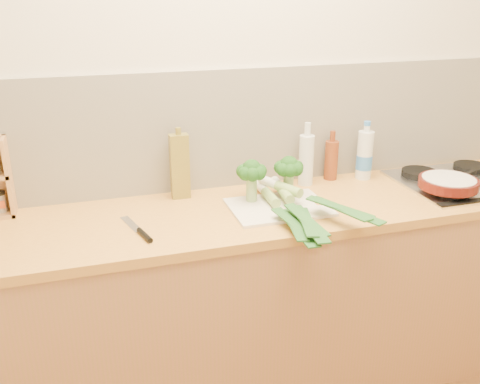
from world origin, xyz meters
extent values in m
plane|color=beige|center=(0.00, 1.50, 1.30)|extent=(3.50, 0.00, 3.50)
cube|color=silver|center=(0.00, 1.49, 1.17)|extent=(3.20, 0.02, 0.54)
cube|color=#A26A43|center=(0.00, 1.20, 0.43)|extent=(3.20, 0.60, 0.86)
cube|color=gold|center=(0.00, 1.20, 0.88)|extent=(3.20, 0.62, 0.04)
cube|color=silver|center=(1.02, 1.20, 0.91)|extent=(0.58, 0.50, 0.01)
cylinder|color=black|center=(0.87, 1.08, 0.93)|extent=(0.17, 0.17, 0.03)
cylinder|color=black|center=(0.87, 1.32, 0.93)|extent=(0.17, 0.17, 0.03)
cylinder|color=black|center=(1.17, 1.32, 0.93)|extent=(0.17, 0.17, 0.03)
cube|color=white|center=(0.08, 1.16, 0.91)|extent=(0.41, 0.30, 0.01)
cylinder|color=#82A560|center=(-0.01, 1.25, 0.96)|extent=(0.05, 0.05, 0.09)
sphere|color=#14350E|center=(-0.01, 1.25, 1.06)|extent=(0.08, 0.08, 0.08)
sphere|color=#14350E|center=(0.03, 1.25, 1.04)|extent=(0.06, 0.06, 0.06)
sphere|color=#14350E|center=(0.01, 1.28, 1.04)|extent=(0.06, 0.06, 0.06)
sphere|color=#14350E|center=(-0.02, 1.29, 1.04)|extent=(0.06, 0.06, 0.06)
sphere|color=#14350E|center=(-0.04, 1.27, 1.04)|extent=(0.06, 0.06, 0.06)
sphere|color=#14350E|center=(-0.04, 1.24, 1.04)|extent=(0.06, 0.06, 0.06)
sphere|color=#14350E|center=(-0.02, 1.22, 1.04)|extent=(0.06, 0.06, 0.06)
sphere|color=#14350E|center=(0.01, 1.22, 1.04)|extent=(0.06, 0.06, 0.06)
cylinder|color=#82A560|center=(0.16, 1.26, 0.96)|extent=(0.05, 0.05, 0.09)
sphere|color=#14350E|center=(0.16, 1.26, 1.06)|extent=(0.08, 0.08, 0.08)
sphere|color=#14350E|center=(0.20, 1.26, 1.04)|extent=(0.06, 0.06, 0.06)
sphere|color=#14350E|center=(0.18, 1.29, 1.04)|extent=(0.06, 0.06, 0.06)
sphere|color=#14350E|center=(0.15, 1.30, 1.04)|extent=(0.06, 0.06, 0.06)
sphere|color=#14350E|center=(0.13, 1.28, 1.04)|extent=(0.06, 0.06, 0.06)
sphere|color=#14350E|center=(0.13, 1.24, 1.04)|extent=(0.06, 0.06, 0.06)
sphere|color=#14350E|center=(0.15, 1.22, 1.04)|extent=(0.06, 0.06, 0.06)
sphere|color=#14350E|center=(0.18, 1.23, 1.04)|extent=(0.06, 0.06, 0.06)
cylinder|color=white|center=(0.06, 1.34, 0.93)|extent=(0.04, 0.12, 0.04)
cylinder|color=#81A351|center=(0.06, 1.21, 0.93)|extent=(0.05, 0.15, 0.04)
cube|color=#19461B|center=(0.05, 0.91, 0.93)|extent=(0.11, 0.30, 0.02)
cube|color=#19461B|center=(0.05, 0.89, 0.94)|extent=(0.06, 0.34, 0.01)
cube|color=#19461B|center=(0.05, 0.92, 0.94)|extent=(0.09, 0.28, 0.02)
cylinder|color=white|center=(0.13, 1.30, 0.95)|extent=(0.05, 0.11, 0.04)
cylinder|color=#81A351|center=(0.12, 1.19, 0.95)|extent=(0.05, 0.14, 0.04)
cube|color=#19461B|center=(0.09, 0.90, 0.95)|extent=(0.12, 0.30, 0.02)
cube|color=#19461B|center=(0.09, 0.88, 0.95)|extent=(0.08, 0.34, 0.01)
cube|color=#19461B|center=(0.09, 0.91, 0.96)|extent=(0.08, 0.28, 0.02)
cylinder|color=white|center=(0.09, 1.30, 0.97)|extent=(0.08, 0.11, 0.04)
cylinder|color=#81A351|center=(0.13, 1.19, 0.97)|extent=(0.09, 0.14, 0.04)
cube|color=#19461B|center=(0.25, 0.93, 0.97)|extent=(0.12, 0.30, 0.02)
cube|color=#19461B|center=(0.26, 0.91, 0.97)|extent=(0.19, 0.33, 0.01)
cube|color=#19461B|center=(0.25, 0.94, 0.97)|extent=(0.20, 0.25, 0.02)
cube|color=silver|center=(-0.53, 1.18, 0.90)|extent=(0.07, 0.17, 0.00)
cylinder|color=black|center=(-0.50, 1.05, 0.91)|extent=(0.05, 0.11, 0.02)
cylinder|color=#49110C|center=(0.85, 1.08, 0.96)|extent=(0.26, 0.26, 0.04)
cylinder|color=beige|center=(0.85, 1.08, 0.98)|extent=(0.23, 0.23, 0.00)
cube|color=black|center=(1.02, 1.16, 0.96)|extent=(0.13, 0.07, 0.02)
cube|color=tan|center=(-0.98, 1.43, 1.06)|extent=(0.02, 0.11, 0.32)
cylinder|color=gray|center=(-1.03, 1.43, 0.95)|extent=(0.04, 0.04, 0.08)
cube|color=olive|center=(-0.29, 1.41, 1.04)|extent=(0.08, 0.05, 0.29)
cylinder|color=olive|center=(-0.29, 1.41, 1.20)|extent=(0.02, 0.02, 0.03)
cylinder|color=silver|center=(0.31, 1.41, 1.02)|extent=(0.07, 0.07, 0.24)
cylinder|color=silver|center=(0.31, 1.41, 1.17)|extent=(0.03, 0.03, 0.06)
cylinder|color=brown|center=(0.45, 1.44, 0.99)|extent=(0.06, 0.06, 0.19)
cylinder|color=brown|center=(0.45, 1.44, 1.11)|extent=(0.03, 0.03, 0.05)
cylinder|color=silver|center=(0.61, 1.40, 1.02)|extent=(0.08, 0.08, 0.23)
cylinder|color=silver|center=(0.61, 1.40, 1.15)|extent=(0.03, 0.03, 0.03)
cylinder|color=#3676CD|center=(0.61, 1.40, 0.98)|extent=(0.08, 0.08, 0.07)
camera|label=1|loc=(-0.68, -0.77, 1.78)|focal=40.00mm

